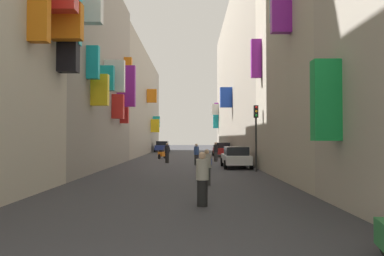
# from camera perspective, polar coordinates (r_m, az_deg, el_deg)

# --- Properties ---
(ground_plane) EXTENTS (140.00, 140.00, 0.00)m
(ground_plane) POSITION_cam_1_polar(r_m,az_deg,el_deg) (32.57, -1.06, -5.14)
(ground_plane) COLOR #38383D
(building_left_mid_c) EXTENTS (7.37, 8.31, 13.41)m
(building_left_mid_c) POSITION_cam_1_polar(r_m,az_deg,el_deg) (30.71, -16.37, 7.23)
(building_left_mid_c) COLOR gray
(building_left_mid_c) RESTS_ON ground
(building_left_far) EXTENTS (7.23, 29.24, 12.78)m
(building_left_far) POSITION_cam_1_polar(r_m,az_deg,el_deg) (48.85, -10.11, 3.60)
(building_left_far) COLOR #9E9384
(building_left_far) RESTS_ON ground
(building_right_mid_b) EXTENTS (7.28, 37.84, 17.91)m
(building_right_mid_b) POSITION_cam_1_polar(r_m,az_deg,el_deg) (44.73, 9.63, 7.37)
(building_right_mid_b) COLOR #9E9384
(building_right_mid_b) RESTS_ON ground
(parked_car_red) EXTENTS (1.92, 4.43, 1.53)m
(parked_car_red) POSITION_cam_1_polar(r_m,az_deg,el_deg) (40.44, 4.80, -3.30)
(parked_car_red) COLOR #B21E1E
(parked_car_red) RESTS_ON ground
(parked_car_blue) EXTENTS (2.01, 4.40, 1.56)m
(parked_car_blue) POSITION_cam_1_polar(r_m,az_deg,el_deg) (53.28, -4.49, -2.85)
(parked_car_blue) COLOR navy
(parked_car_blue) RESTS_ON ground
(parked_car_white) EXTENTS (1.85, 4.14, 1.44)m
(parked_car_white) POSITION_cam_1_polar(r_m,az_deg,el_deg) (25.39, 6.97, -4.45)
(parked_car_white) COLOR white
(parked_car_white) RESTS_ON ground
(scooter_blue) EXTENTS (0.75, 1.93, 1.13)m
(scooter_blue) POSITION_cam_1_polar(r_m,az_deg,el_deg) (24.28, 2.44, -5.29)
(scooter_blue) COLOR #2D4CAD
(scooter_blue) RESTS_ON ground
(scooter_orange) EXTENTS (0.76, 1.86, 1.13)m
(scooter_orange) POSITION_cam_1_polar(r_m,az_deg,el_deg) (35.98, -4.54, -4.05)
(scooter_orange) COLOR orange
(scooter_orange) RESTS_ON ground
(pedestrian_crossing) EXTENTS (0.42, 0.42, 1.61)m
(pedestrian_crossing) POSITION_cam_1_polar(r_m,az_deg,el_deg) (27.66, 0.84, -4.13)
(pedestrian_crossing) COLOR #2A2A2A
(pedestrian_crossing) RESTS_ON ground
(pedestrian_near_left) EXTENTS (0.51, 0.51, 1.63)m
(pedestrian_near_left) POSITION_cam_1_polar(r_m,az_deg,el_deg) (11.15, 1.76, -7.96)
(pedestrian_near_left) COLOR black
(pedestrian_near_left) RESTS_ON ground
(pedestrian_near_right) EXTENTS (0.48, 0.48, 1.56)m
(pedestrian_near_right) POSITION_cam_1_polar(r_m,az_deg,el_deg) (16.03, 2.47, -6.13)
(pedestrian_near_right) COLOR #393939
(pedestrian_near_right) RESTS_ON ground
(pedestrian_mid_street) EXTENTS (0.47, 0.47, 1.63)m
(pedestrian_mid_street) POSITION_cam_1_polar(r_m,az_deg,el_deg) (30.07, -3.75, -3.89)
(pedestrian_mid_street) COLOR black
(pedestrian_mid_street) RESTS_ON ground
(pedestrian_far_away) EXTENTS (0.50, 0.50, 1.66)m
(pedestrian_far_away) POSITION_cam_1_polar(r_m,az_deg,el_deg) (31.63, 3.85, -3.74)
(pedestrian_far_away) COLOR #373737
(pedestrian_far_away) RESTS_ON ground
(traffic_light_near_corner) EXTENTS (0.26, 0.34, 4.04)m
(traffic_light_near_corner) POSITION_cam_1_polar(r_m,az_deg,el_deg) (22.68, 10.07, 0.28)
(traffic_light_near_corner) COLOR #2D2D2D
(traffic_light_near_corner) RESTS_ON ground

